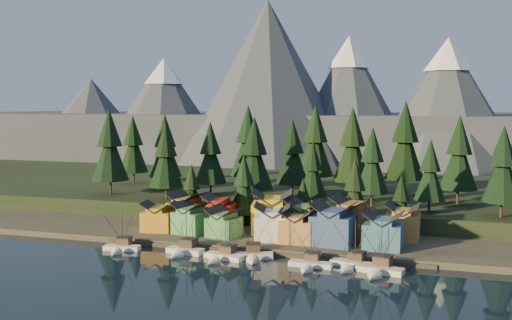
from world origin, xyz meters
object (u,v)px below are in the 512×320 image
(boat_5, at_px, (352,259))
(house_back_1, at_px, (219,210))
(boat_3, at_px, (253,249))
(boat_4, at_px, (309,259))
(house_front_1, at_px, (191,217))
(boat_6, at_px, (379,263))
(house_back_0, at_px, (187,209))
(boat_2, at_px, (222,251))
(boat_1, at_px, (183,244))
(house_front_0, at_px, (158,216))
(boat_0, at_px, (120,242))

(boat_5, height_order, house_back_1, house_back_1)
(boat_3, distance_m, boat_4, 14.15)
(boat_3, distance_m, boat_5, 22.64)
(boat_5, bearing_deg, house_front_1, 175.98)
(boat_4, bearing_deg, boat_6, 0.80)
(boat_3, relative_size, house_front_1, 1.24)
(house_back_0, distance_m, house_back_1, 9.22)
(boat_3, height_order, house_back_1, house_back_1)
(house_front_1, bearing_deg, boat_2, -35.71)
(boat_2, distance_m, house_front_1, 22.90)
(boat_6, xyz_separation_m, house_back_1, (-45.55, 26.18, 3.97))
(boat_1, relative_size, boat_5, 1.08)
(boat_4, xyz_separation_m, boat_6, (14.74, -0.20, 0.50))
(house_front_0, bearing_deg, house_back_1, 21.30)
(boat_1, height_order, house_back_0, boat_1)
(boat_6, bearing_deg, house_back_1, 162.26)
(boat_2, bearing_deg, boat_6, 11.96)
(house_back_0, bearing_deg, house_back_1, 17.47)
(boat_3, distance_m, house_back_0, 34.42)
(boat_6, relative_size, house_back_0, 1.22)
(boat_5, xyz_separation_m, house_back_0, (-48.83, 22.41, 4.41))
(boat_3, xyz_separation_m, house_front_1, (-21.61, 14.18, 3.54))
(boat_0, distance_m, boat_3, 32.94)
(boat_6, xyz_separation_m, house_front_0, (-59.85, 17.72, 3.16))
(boat_4, relative_size, house_back_1, 1.14)
(boat_4, height_order, house_front_1, house_front_1)
(boat_3, xyz_separation_m, boat_6, (28.53, -3.33, 0.15))
(boat_6, bearing_deg, boat_0, -168.67)
(boat_0, bearing_deg, house_front_1, 47.50)
(boat_5, xyz_separation_m, house_front_0, (-53.95, 14.87, 3.55))
(boat_3, bearing_deg, boat_0, 168.38)
(boat_0, distance_m, house_front_1, 20.42)
(house_front_0, height_order, house_back_0, house_back_0)
(boat_4, bearing_deg, boat_5, 18.26)
(boat_5, distance_m, house_back_1, 46.21)
(boat_3, height_order, boat_4, boat_3)
(boat_5, relative_size, boat_6, 0.92)
(boat_2, distance_m, boat_4, 20.43)
(house_back_0, bearing_deg, boat_3, -28.16)
(boat_2, distance_m, house_back_1, 27.95)
(boat_0, bearing_deg, boat_1, -2.24)
(boat_0, relative_size, boat_5, 0.95)
(boat_0, relative_size, boat_3, 0.93)
(boat_0, bearing_deg, boat_4, -9.27)
(house_front_0, bearing_deg, house_front_1, -10.58)
(boat_4, bearing_deg, boat_1, 177.18)
(boat_4, height_order, house_front_0, boat_4)
(boat_3, xyz_separation_m, house_back_0, (-26.20, 21.93, 4.18))
(house_back_1, bearing_deg, boat_1, -95.02)
(boat_6, bearing_deg, boat_5, 166.36)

